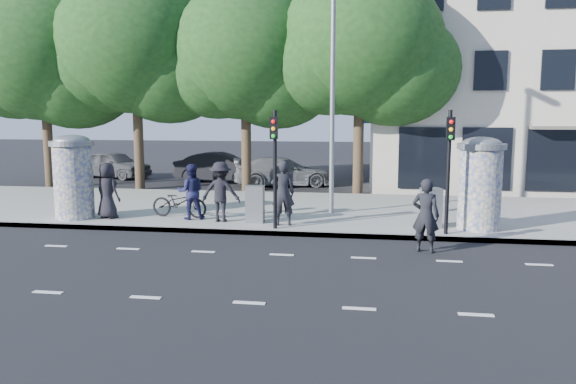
% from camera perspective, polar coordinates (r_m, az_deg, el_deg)
% --- Properties ---
extents(ground, '(120.00, 120.00, 0.00)m').
position_cam_1_polar(ground, '(12.55, -1.71, -7.96)').
color(ground, black).
rests_on(ground, ground).
extents(sidewalk, '(40.00, 8.00, 0.15)m').
position_cam_1_polar(sidewalk, '(19.78, 2.28, -1.88)').
color(sidewalk, gray).
rests_on(sidewalk, ground).
extents(curb, '(40.00, 0.10, 0.16)m').
position_cam_1_polar(curb, '(15.93, 0.63, -4.26)').
color(curb, slate).
rests_on(curb, ground).
extents(lane_dash_near, '(32.00, 0.12, 0.01)m').
position_cam_1_polar(lane_dash_near, '(10.49, -3.96, -11.17)').
color(lane_dash_near, silver).
rests_on(lane_dash_near, ground).
extents(lane_dash_far, '(32.00, 0.12, 0.01)m').
position_cam_1_polar(lane_dash_far, '(13.88, -0.65, -6.39)').
color(lane_dash_far, silver).
rests_on(lane_dash_far, ground).
extents(ad_column_left, '(1.36, 1.36, 2.65)m').
position_cam_1_polar(ad_column_left, '(18.98, -20.98, 1.65)').
color(ad_column_left, beige).
rests_on(ad_column_left, sidewalk).
extents(ad_column_right, '(1.36, 1.36, 2.65)m').
position_cam_1_polar(ad_column_right, '(16.93, 18.93, 1.05)').
color(ad_column_right, beige).
rests_on(ad_column_right, sidewalk).
extents(traffic_pole_near, '(0.22, 0.31, 3.40)m').
position_cam_1_polar(traffic_pole_near, '(15.95, -1.37, 3.58)').
color(traffic_pole_near, black).
rests_on(traffic_pole_near, sidewalk).
extents(traffic_pole_far, '(0.22, 0.31, 3.40)m').
position_cam_1_polar(traffic_pole_far, '(15.82, 16.03, 3.25)').
color(traffic_pole_far, black).
rests_on(traffic_pole_far, sidewalk).
extents(street_lamp, '(0.25, 0.93, 8.00)m').
position_cam_1_polar(street_lamp, '(18.60, 4.55, 12.08)').
color(street_lamp, slate).
rests_on(street_lamp, sidewalk).
extents(tree_far_left, '(7.20, 7.20, 9.26)m').
position_cam_1_polar(tree_far_left, '(28.86, -23.64, 12.73)').
color(tree_far_left, '#38281C').
rests_on(tree_far_left, ground).
extents(tree_mid_left, '(7.20, 7.20, 9.57)m').
position_cam_1_polar(tree_mid_left, '(26.80, -15.27, 14.19)').
color(tree_mid_left, '#38281C').
rests_on(tree_mid_left, ground).
extents(tree_near_left, '(6.80, 6.80, 8.97)m').
position_cam_1_polar(tree_near_left, '(25.36, -4.36, 13.83)').
color(tree_near_left, '#38281C').
rests_on(tree_near_left, ground).
extents(tree_center, '(7.00, 7.00, 9.30)m').
position_cam_1_polar(tree_center, '(24.35, 7.33, 14.62)').
color(tree_center, '#38281C').
rests_on(tree_center, ground).
extents(building, '(20.30, 15.85, 12.00)m').
position_cam_1_polar(building, '(33.42, 26.41, 11.48)').
color(building, '#BFB2A0').
rests_on(building, ground).
extents(ped_a, '(1.01, 0.84, 1.77)m').
position_cam_1_polar(ped_a, '(18.64, -17.87, 0.12)').
color(ped_a, black).
rests_on(ped_a, sidewalk).
extents(ped_b, '(0.81, 0.64, 1.94)m').
position_cam_1_polar(ped_b, '(16.60, -0.53, -0.11)').
color(ped_b, black).
rests_on(ped_b, sidewalk).
extents(ped_c, '(1.01, 0.89, 1.74)m').
position_cam_1_polar(ped_c, '(17.86, -9.84, 0.03)').
color(ped_c, '#18193E').
rests_on(ped_c, sidewalk).
extents(ped_d, '(1.22, 0.73, 1.85)m').
position_cam_1_polar(ped_d, '(17.34, -6.85, 0.03)').
color(ped_d, black).
rests_on(ped_d, sidewalk).
extents(man_road, '(0.78, 0.62, 1.86)m').
position_cam_1_polar(man_road, '(14.39, 13.81, -2.34)').
color(man_road, black).
rests_on(man_road, ground).
extents(bicycle, '(0.84, 1.93, 0.98)m').
position_cam_1_polar(bicycle, '(18.29, -10.98, -1.02)').
color(bicycle, black).
rests_on(bicycle, sidewalk).
extents(cabinet_left, '(0.55, 0.41, 1.13)m').
position_cam_1_polar(cabinet_left, '(17.12, -3.37, -1.24)').
color(cabinet_left, slate).
rests_on(cabinet_left, sidewalk).
extents(cabinet_right, '(0.66, 0.56, 1.16)m').
position_cam_1_polar(cabinet_right, '(16.79, 14.30, -1.60)').
color(cabinet_right, gray).
rests_on(cabinet_right, sidewalk).
extents(car_left, '(3.10, 4.66, 1.47)m').
position_cam_1_polar(car_left, '(31.91, -17.25, 2.69)').
color(car_left, '#47494D').
rests_on(car_left, ground).
extents(car_mid, '(1.95, 4.69, 1.51)m').
position_cam_1_polar(car_mid, '(28.75, -6.86, 2.49)').
color(car_mid, black).
rests_on(car_mid, ground).
extents(car_right, '(3.01, 5.06, 1.38)m').
position_cam_1_polar(car_right, '(27.03, -0.49, 2.07)').
color(car_right, slate).
rests_on(car_right, ground).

